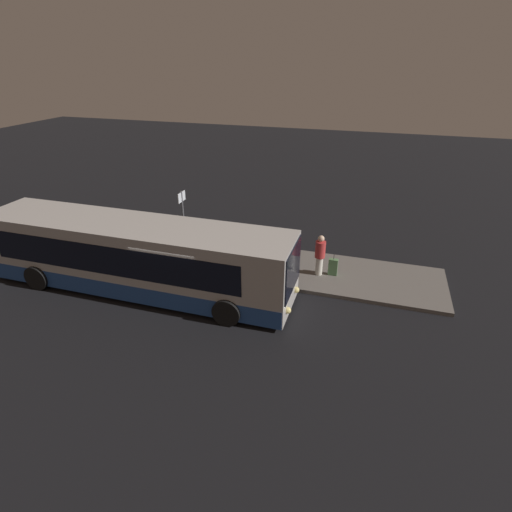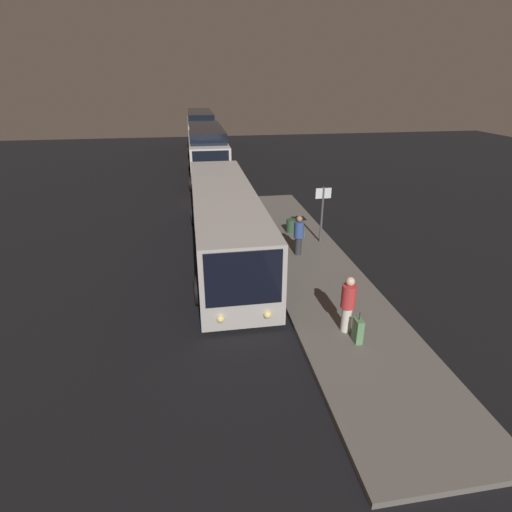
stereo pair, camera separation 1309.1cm
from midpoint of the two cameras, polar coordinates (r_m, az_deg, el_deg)
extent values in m
plane|color=black|center=(14.54, -34.43, -10.78)|extent=(80.00, 80.00, 0.00)
cube|color=#605B56|center=(16.27, -25.91, -4.22)|extent=(20.00, 3.49, 0.16)
cube|color=#B2ADA8|center=(15.32, -40.18, -4.12)|extent=(12.43, 2.52, 2.63)
cube|color=#23478C|center=(15.74, -39.14, -7.16)|extent=(12.36, 2.54, 0.70)
cube|color=black|center=(15.45, -41.17, -2.89)|extent=(10.19, 2.55, 1.16)
cube|color=black|center=(10.73, -21.58, -8.59)|extent=(0.06, 2.22, 1.68)
sphere|color=#F9E58C|center=(11.86, -18.47, -11.72)|extent=(0.24, 0.24, 0.24)
sphere|color=#F9E58C|center=(11.06, -22.58, -15.79)|extent=(0.24, 0.24, 0.24)
cylinder|color=black|center=(13.40, -24.27, -8.57)|extent=(1.02, 0.30, 1.02)
cylinder|color=black|center=(12.11, -31.94, -14.79)|extent=(1.02, 0.30, 1.02)
cylinder|color=black|center=(19.39, -42.82, -2.71)|extent=(1.02, 0.30, 1.02)
cylinder|color=black|center=(18.52, -49.07, -6.23)|extent=(1.02, 0.30, 1.02)
cylinder|color=silver|center=(13.18, -11.18, -6.75)|extent=(0.41, 0.41, 0.81)
cylinder|color=#BF3333|center=(12.78, -11.48, -3.93)|extent=(0.59, 0.59, 0.70)
sphere|color=beige|center=(12.55, -11.67, -2.04)|extent=(0.26, 0.26, 0.26)
cylinder|color=#2D2D33|center=(16.43, -28.91, -2.75)|extent=(0.40, 0.40, 0.78)
cylinder|color=#334C8C|center=(16.13, -29.48, -0.50)|extent=(0.57, 0.57, 0.67)
sphere|color=#9E7051|center=(15.95, -29.85, 0.98)|extent=(0.25, 0.25, 0.25)
cube|color=#598C59|center=(16.52, -29.40, -0.99)|extent=(0.28, 0.31, 0.24)
cube|color=#598C59|center=(13.07, -8.69, -7.06)|extent=(0.38, 0.20, 0.72)
cylinder|color=black|center=(12.81, -8.84, -5.28)|extent=(0.02, 0.02, 0.24)
cylinder|color=#4C4C51|center=(17.75, -29.38, 2.45)|extent=(0.10, 0.10, 2.55)
cube|color=silver|center=(17.42, -30.11, 5.43)|extent=(0.04, 0.70, 0.46)
cylinder|color=#2D4C33|center=(18.53, -33.96, -1.08)|extent=(0.44, 0.44, 0.65)
camera|label=1|loc=(6.55, -126.55, -10.09)|focal=28.00mm
camera|label=2|loc=(6.55, 53.45, 10.09)|focal=28.00mm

